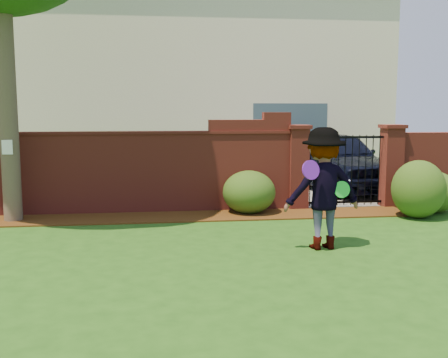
{
  "coord_description": "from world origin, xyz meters",
  "views": [
    {
      "loc": [
        -0.75,
        -7.52,
        2.25
      ],
      "look_at": [
        0.4,
        1.4,
        1.05
      ],
      "focal_mm": 42.69,
      "sensor_mm": 36.0,
      "label": 1
    }
  ],
  "objects": [
    {
      "name": "ground",
      "position": [
        0.0,
        0.0,
        -0.01
      ],
      "size": [
        80.0,
        80.0,
        0.01
      ],
      "primitive_type": "cube",
      "color": "#1F4B12",
      "rests_on": "ground"
    },
    {
      "name": "mulch_bed",
      "position": [
        -0.95,
        3.34,
        0.01
      ],
      "size": [
        11.1,
        1.08,
        0.03
      ],
      "primitive_type": "cube",
      "color": "#3A200A",
      "rests_on": "ground"
    },
    {
      "name": "brick_wall",
      "position": [
        -2.01,
        4.0,
        0.93
      ],
      "size": [
        8.7,
        0.31,
        2.16
      ],
      "color": "maroon",
      "rests_on": "ground"
    },
    {
      "name": "pillar_left",
      "position": [
        2.4,
        4.0,
        0.96
      ],
      "size": [
        0.5,
        0.5,
        1.88
      ],
      "color": "maroon",
      "rests_on": "ground"
    },
    {
      "name": "pillar_right",
      "position": [
        4.6,
        4.0,
        0.96
      ],
      "size": [
        0.5,
        0.5,
        1.88
      ],
      "color": "maroon",
      "rests_on": "ground"
    },
    {
      "name": "iron_gate",
      "position": [
        3.5,
        4.0,
        0.85
      ],
      "size": [
        1.78,
        0.03,
        1.6
      ],
      "color": "black",
      "rests_on": "ground"
    },
    {
      "name": "driveway",
      "position": [
        3.5,
        8.0,
        0.01
      ],
      "size": [
        3.2,
        8.0,
        0.01
      ],
      "primitive_type": "cube",
      "color": "gray",
      "rests_on": "ground"
    },
    {
      "name": "house",
      "position": [
        1.0,
        12.0,
        3.16
      ],
      "size": [
        12.4,
        6.4,
        6.3
      ],
      "color": "#EFE4C8",
      "rests_on": "ground"
    },
    {
      "name": "car",
      "position": [
        4.25,
        6.49,
        0.82
      ],
      "size": [
        2.81,
        5.1,
        1.64
      ],
      "primitive_type": "imported",
      "rotation": [
        0.0,
        0.0,
        0.19
      ],
      "color": "black",
      "rests_on": "ground"
    },
    {
      "name": "paper_notice",
      "position": [
        -3.6,
        3.21,
        1.5
      ],
      "size": [
        0.2,
        0.01,
        0.28
      ],
      "primitive_type": "cube",
      "color": "white",
      "rests_on": "tree"
    },
    {
      "name": "shrub_left",
      "position": [
        1.22,
        3.57,
        0.46
      ],
      "size": [
        1.13,
        1.13,
        0.93
      ],
      "primitive_type": "ellipsoid",
      "color": "#204615",
      "rests_on": "ground"
    },
    {
      "name": "shrub_middle",
      "position": [
        4.59,
        2.67,
        0.6
      ],
      "size": [
        1.09,
        1.09,
        1.2
      ],
      "primitive_type": "ellipsoid",
      "color": "#204615",
      "rests_on": "ground"
    },
    {
      "name": "shrub_right",
      "position": [
        5.18,
        3.17,
        0.45
      ],
      "size": [
        1.02,
        1.02,
        0.91
      ],
      "primitive_type": "ellipsoid",
      "color": "#204615",
      "rests_on": "ground"
    },
    {
      "name": "man",
      "position": [
        1.89,
        0.57,
        0.98
      ],
      "size": [
        1.32,
        0.84,
        1.95
      ],
      "primitive_type": "imported",
      "rotation": [
        0.0,
        0.0,
        3.23
      ],
      "color": "gray",
      "rests_on": "ground"
    },
    {
      "name": "frisbee_purple",
      "position": [
        1.58,
        0.26,
        1.32
      ],
      "size": [
        0.31,
        0.18,
        0.3
      ],
      "primitive_type": "cylinder",
      "rotation": [
        1.36,
        0.0,
        0.33
      ],
      "color": "#681BAA",
      "rests_on": "man"
    },
    {
      "name": "frisbee_green",
      "position": [
        2.15,
        0.45,
        0.98
      ],
      "size": [
        0.27,
        0.08,
        0.27
      ],
      "primitive_type": "cylinder",
      "rotation": [
        1.43,
        0.0,
        0.08
      ],
      "color": "green",
      "rests_on": "man"
    }
  ]
}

